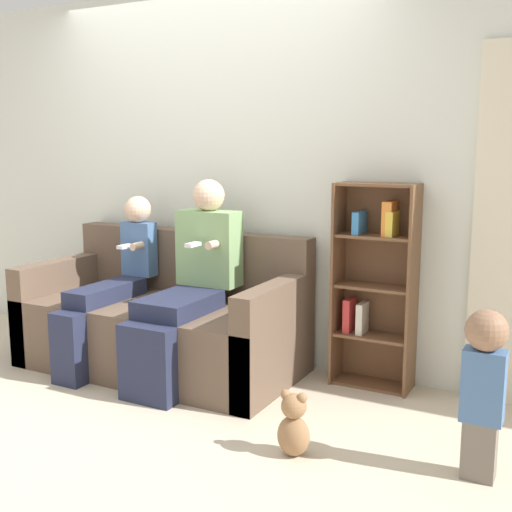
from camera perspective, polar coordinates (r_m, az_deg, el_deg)
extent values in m
plane|color=beige|center=(4.02, -11.63, -12.12)|extent=(14.00, 14.00, 0.00)
cube|color=silver|center=(4.58, -3.89, 7.12)|extent=(10.00, 0.06, 2.55)
cube|color=brown|center=(4.32, -9.09, -7.22)|extent=(1.86, 0.75, 0.46)
cube|color=brown|center=(4.62, -5.80, -3.22)|extent=(1.86, 0.16, 0.90)
cube|color=brown|center=(4.85, -17.31, -4.36)|extent=(0.13, 0.75, 0.68)
cube|color=brown|center=(3.85, 1.24, -7.55)|extent=(0.13, 0.75, 0.68)
cube|color=#232842|center=(3.83, -9.65, -9.48)|extent=(0.35, 0.12, 0.46)
cube|color=#232842|center=(4.01, -6.89, -4.29)|extent=(0.35, 0.54, 0.11)
cube|color=#84AD70|center=(4.24, -4.18, 0.71)|extent=(0.41, 0.19, 0.50)
sphere|color=beige|center=(4.20, -4.24, 5.39)|extent=(0.21, 0.21, 0.21)
cylinder|color=beige|center=(4.06, -3.90, 1.00)|extent=(0.05, 0.10, 0.05)
cube|color=white|center=(4.08, -5.63, 1.02)|extent=(0.05, 0.12, 0.02)
cube|color=#232842|center=(4.22, -16.33, -7.93)|extent=(0.21, 0.12, 0.46)
cube|color=#232842|center=(4.41, -13.17, -3.19)|extent=(0.21, 0.62, 0.11)
cube|color=#476B9E|center=(4.63, -10.35, 0.64)|extent=(0.24, 0.11, 0.38)
sphere|color=beige|center=(4.60, -10.46, 4.09)|extent=(0.19, 0.19, 0.19)
cylinder|color=beige|center=(4.51, -10.52, 0.87)|extent=(0.05, 0.10, 0.05)
cube|color=white|center=(4.51, -11.58, 0.84)|extent=(0.05, 0.12, 0.02)
cube|color=#70665B|center=(3.18, 19.22, -15.94)|extent=(0.15, 0.11, 0.27)
cube|color=#476B9E|center=(3.06, 19.55, -10.84)|extent=(0.18, 0.11, 0.33)
sphere|color=#8C664C|center=(2.99, 19.83, -6.26)|extent=(0.19, 0.19, 0.19)
cube|color=brown|center=(4.07, 7.30, -2.39)|extent=(0.02, 0.24, 1.27)
cube|color=brown|center=(3.93, 13.76, -3.03)|extent=(0.02, 0.24, 1.27)
cube|color=brown|center=(4.10, 10.94, -2.41)|extent=(0.49, 0.02, 1.27)
cube|color=brown|center=(4.17, 10.20, -11.11)|extent=(0.45, 0.21, 0.02)
cube|color=brown|center=(4.07, 10.33, -7.00)|extent=(0.45, 0.21, 0.02)
cube|color=brown|center=(3.99, 10.47, -2.71)|extent=(0.45, 0.21, 0.02)
cube|color=brown|center=(3.94, 10.61, 1.73)|extent=(0.45, 0.21, 0.02)
cube|color=brown|center=(3.91, 10.76, 6.26)|extent=(0.45, 0.21, 0.02)
cube|color=beige|center=(4.07, 9.42, -5.46)|extent=(0.04, 0.14, 0.19)
cube|color=orange|center=(3.90, 11.81, 3.27)|extent=(0.06, 0.15, 0.21)
cube|color=#C63838|center=(4.09, 8.28, -5.21)|extent=(0.04, 0.13, 0.21)
cube|color=teal|center=(3.96, 9.20, 2.95)|extent=(0.04, 0.17, 0.14)
cube|color=gold|center=(3.90, 12.04, 2.84)|extent=(0.04, 0.16, 0.15)
ellipsoid|color=#936B47|center=(3.23, 3.35, -15.67)|extent=(0.16, 0.13, 0.20)
sphere|color=#936B47|center=(3.17, 3.38, -13.16)|extent=(0.12, 0.12, 0.12)
sphere|color=#936B47|center=(3.16, 2.65, -12.20)|extent=(0.05, 0.05, 0.05)
sphere|color=#936B47|center=(3.13, 4.13, -12.46)|extent=(0.05, 0.05, 0.05)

